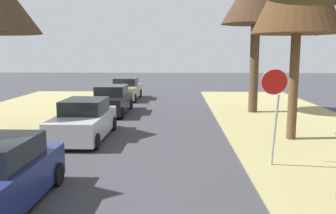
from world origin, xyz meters
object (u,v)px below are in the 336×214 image
(parked_sedan_tan, at_px, (126,90))
(stop_sign_far, at_px, (275,96))
(parked_sedan_silver, at_px, (84,121))
(parked_sedan_black, at_px, (111,101))

(parked_sedan_tan, bearing_deg, stop_sign_far, -66.75)
(parked_sedan_silver, height_order, parked_sedan_black, same)
(parked_sedan_tan, bearing_deg, parked_sedan_silver, -89.70)
(parked_sedan_silver, bearing_deg, stop_sign_far, -27.23)
(parked_sedan_silver, height_order, parked_sedan_tan, same)
(parked_sedan_black, distance_m, parked_sedan_tan, 6.13)
(stop_sign_far, xyz_separation_m, parked_sedan_black, (-6.64, 9.45, -1.44))
(stop_sign_far, xyz_separation_m, parked_sedan_silver, (-6.63, 3.41, -1.44))
(stop_sign_far, height_order, parked_sedan_tan, stop_sign_far)
(stop_sign_far, bearing_deg, parked_sedan_black, 125.10)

